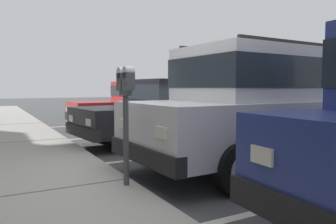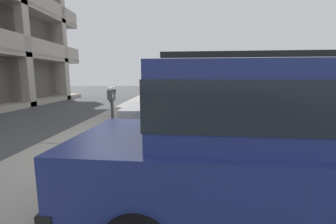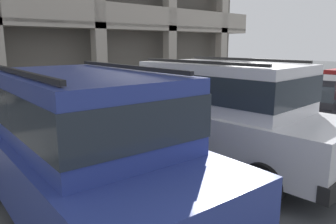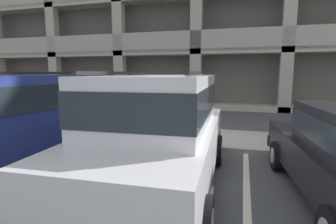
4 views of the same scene
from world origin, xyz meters
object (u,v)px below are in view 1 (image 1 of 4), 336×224
object	(u,v)px
silver_suv	(265,103)
parking_meter_near	(126,98)
dark_hatchback	(170,109)
blue_coupe	(141,103)

from	to	relation	value
silver_suv	parking_meter_near	bearing A→B (deg)	93.67
silver_suv	dark_hatchback	xyz separation A→B (m)	(3.03, 0.17, -0.27)
dark_hatchback	parking_meter_near	world-z (taller)	parking_meter_near
dark_hatchback	blue_coupe	size ratio (longest dim) A/B	1.03
dark_hatchback	blue_coupe	bearing A→B (deg)	-15.93
silver_suv	parking_meter_near	world-z (taller)	silver_suv
silver_suv	parking_meter_near	size ratio (longest dim) A/B	3.28
blue_coupe	parking_meter_near	bearing A→B (deg)	154.94
silver_suv	parking_meter_near	distance (m)	2.66
blue_coupe	silver_suv	bearing A→B (deg)	176.87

